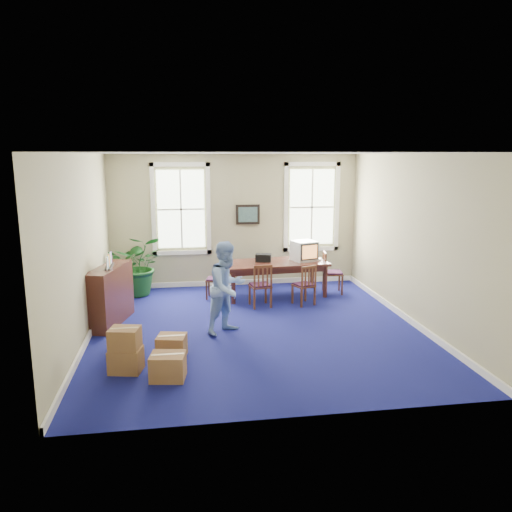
{
  "coord_description": "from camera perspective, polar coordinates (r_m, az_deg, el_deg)",
  "views": [
    {
      "loc": [
        -1.34,
        -8.73,
        3.17
      ],
      "look_at": [
        0.1,
        0.6,
        1.25
      ],
      "focal_mm": 35.0,
      "sensor_mm": 36.0,
      "label": 1
    }
  ],
  "objects": [
    {
      "name": "wall_picture",
      "position": [
        12.13,
        -0.94,
        4.77
      ],
      "size": [
        0.58,
        0.06,
        0.48
      ],
      "primitive_type": null,
      "color": "black",
      "rests_on": "ground"
    },
    {
      "name": "chair_near_right",
      "position": [
        10.75,
        5.47,
        -3.25
      ],
      "size": [
        0.51,
        0.51,
        0.88
      ],
      "primitive_type": null,
      "rotation": [
        0.0,
        0.0,
        3.51
      ],
      "color": "brown",
      "rests_on": "ground"
    },
    {
      "name": "wall_back",
      "position": [
        12.16,
        -2.37,
        4.07
      ],
      "size": [
        6.5,
        0.0,
        6.5
      ],
      "primitive_type": "plane",
      "rotation": [
        1.57,
        0.0,
        0.0
      ],
      "color": "tan",
      "rests_on": "ground"
    },
    {
      "name": "wall_front",
      "position": [
        5.86,
        4.78,
        -4.1
      ],
      "size": [
        6.5,
        0.0,
        6.5
      ],
      "primitive_type": "plane",
      "rotation": [
        -1.57,
        0.0,
        0.0
      ],
      "color": "tan",
      "rests_on": "ground"
    },
    {
      "name": "chair_end_right",
      "position": [
        11.72,
        8.78,
        -1.87
      ],
      "size": [
        0.49,
        0.49,
        0.98
      ],
      "primitive_type": null,
      "rotation": [
        0.0,
        0.0,
        1.43
      ],
      "color": "brown",
      "rests_on": "ground"
    },
    {
      "name": "conference_table",
      "position": [
        11.41,
        2.19,
        -2.59
      ],
      "size": [
        2.4,
        1.25,
        0.79
      ],
      "primitive_type": null,
      "rotation": [
        0.0,
        0.0,
        0.09
      ],
      "color": "#472018",
      "rests_on": "ground"
    },
    {
      "name": "wall_right",
      "position": [
        9.88,
        17.44,
        1.81
      ],
      "size": [
        0.0,
        6.5,
        6.5
      ],
      "primitive_type": "plane",
      "rotation": [
        1.57,
        0.0,
        -1.57
      ],
      "color": "tan",
      "rests_on": "ground"
    },
    {
      "name": "man",
      "position": [
        8.96,
        -3.29,
        -3.62
      ],
      "size": [
        1.03,
        1.01,
        1.68
      ],
      "primitive_type": "imported",
      "rotation": [
        0.0,
        0.0,
        0.67
      ],
      "color": "#89ADE8",
      "rests_on": "ground"
    },
    {
      "name": "baseboard_left",
      "position": [
        9.41,
        -18.43,
        -8.42
      ],
      "size": [
        0.04,
        6.5,
        0.12
      ],
      "primitive_type": "cube",
      "color": "white",
      "rests_on": "ground"
    },
    {
      "name": "chair_near_left",
      "position": [
        10.56,
        0.48,
        -3.33
      ],
      "size": [
        0.47,
        0.47,
        0.94
      ],
      "primitive_type": null,
      "rotation": [
        0.0,
        0.0,
        3.28
      ],
      "color": "brown",
      "rests_on": "ground"
    },
    {
      "name": "credenza",
      "position": [
        9.89,
        -16.34,
        -4.32
      ],
      "size": [
        0.76,
        1.47,
        1.11
      ],
      "primitive_type": "cube",
      "rotation": [
        0.0,
        0.0,
        -0.26
      ],
      "color": "#472018",
      "rests_on": "ground"
    },
    {
      "name": "ceiling",
      "position": [
        8.83,
        -0.05,
        11.69
      ],
      "size": [
        6.5,
        6.5,
        0.0
      ],
      "primitive_type": "plane",
      "rotation": [
        3.14,
        0.0,
        0.0
      ],
      "color": "white",
      "rests_on": "ground"
    },
    {
      "name": "game_console",
      "position": [
        11.55,
        7.08,
        -0.38
      ],
      "size": [
        0.2,
        0.22,
        0.04
      ],
      "primitive_type": "cube",
      "rotation": [
        0.0,
        0.0,
        -0.41
      ],
      "color": "white",
      "rests_on": "conference_table"
    },
    {
      "name": "wall_left",
      "position": [
        9.03,
        -19.23,
        0.83
      ],
      "size": [
        0.0,
        6.5,
        6.5
      ],
      "primitive_type": "plane",
      "rotation": [
        1.57,
        0.0,
        1.57
      ],
      "color": "tan",
      "rests_on": "ground"
    },
    {
      "name": "cardboard_boxes",
      "position": [
        7.81,
        -13.32,
        -9.96
      ],
      "size": [
        1.45,
        1.45,
        0.71
      ],
      "primitive_type": null,
      "rotation": [
        0.0,
        0.0,
        -0.18
      ],
      "color": "olive",
      "rests_on": "ground"
    },
    {
      "name": "floor",
      "position": [
        9.39,
        -0.05,
        -8.25
      ],
      "size": [
        6.5,
        6.5,
        0.0
      ],
      "primitive_type": "plane",
      "color": "navy",
      "rests_on": "ground"
    },
    {
      "name": "brochure_rack",
      "position": [
        9.72,
        -16.45,
        -0.43
      ],
      "size": [
        0.14,
        0.59,
        0.26
      ],
      "primitive_type": null,
      "rotation": [
        0.0,
        0.0,
        -0.07
      ],
      "color": "#99999E",
      "rests_on": "credenza"
    },
    {
      "name": "crt_tv",
      "position": [
        11.47,
        5.52,
        0.61
      ],
      "size": [
        0.63,
        0.66,
        0.45
      ],
      "primitive_type": null,
      "rotation": [
        0.0,
        0.0,
        0.3
      ],
      "color": "#B7B7BC",
      "rests_on": "conference_table"
    },
    {
      "name": "chair_end_left",
      "position": [
        11.23,
        -4.68,
        -2.61
      ],
      "size": [
        0.47,
        0.47,
        0.88
      ],
      "primitive_type": null,
      "rotation": [
        0.0,
        0.0,
        -1.78
      ],
      "color": "brown",
      "rests_on": "ground"
    },
    {
      "name": "window_left",
      "position": [
        12.03,
        -8.57,
        5.31
      ],
      "size": [
        1.4,
        0.12,
        2.2
      ],
      "primitive_type": null,
      "color": "white",
      "rests_on": "ground"
    },
    {
      "name": "baseboard_right",
      "position": [
        10.22,
        16.76,
        -6.73
      ],
      "size": [
        0.04,
        6.5,
        0.12
      ],
      "primitive_type": "cube",
      "color": "white",
      "rests_on": "ground"
    },
    {
      "name": "window_right",
      "position": [
        12.46,
        6.38,
        5.57
      ],
      "size": [
        1.4,
        0.12,
        2.2
      ],
      "primitive_type": null,
      "color": "white",
      "rests_on": "ground"
    },
    {
      "name": "baseboard_back",
      "position": [
        12.42,
        -2.3,
        -3.01
      ],
      "size": [
        6.0,
        0.04,
        0.12
      ],
      "primitive_type": "cube",
      "color": "white",
      "rests_on": "ground"
    },
    {
      "name": "potted_plant",
      "position": [
        11.7,
        -13.29,
        -1.01
      ],
      "size": [
        1.27,
        1.11,
        1.4
      ],
      "primitive_type": "imported",
      "rotation": [
        0.0,
        0.0,
        -0.02
      ],
      "color": "#154619",
      "rests_on": "ground"
    },
    {
      "name": "equipment_bag",
      "position": [
        11.31,
        0.85,
        -0.21
      ],
      "size": [
        0.4,
        0.31,
        0.18
      ],
      "primitive_type": "cube",
      "rotation": [
        0.0,
        0.0,
        -0.25
      ],
      "color": "black",
      "rests_on": "conference_table"
    }
  ]
}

